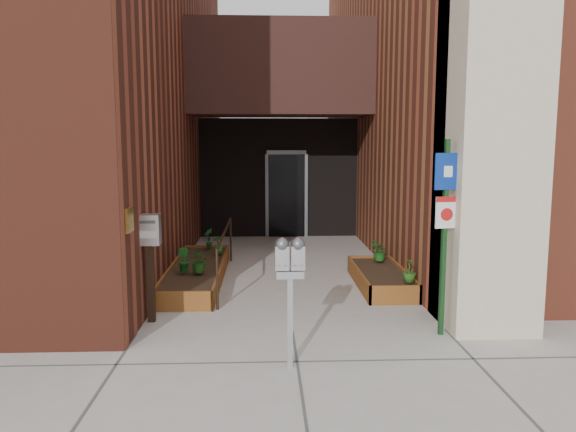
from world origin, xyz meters
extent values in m
plane|color=#9E9991|center=(0.00, 0.00, 0.00)|extent=(80.00, 80.00, 0.00)
cube|color=maroon|center=(-6.00, 6.70, 5.00)|extent=(8.00, 14.60, 10.00)
cube|color=brown|center=(6.00, 7.15, 5.00)|extent=(8.00, 13.70, 10.00)
cube|color=#BDB291|center=(2.55, 0.20, 2.20)|extent=(1.10, 1.20, 4.40)
cube|color=black|center=(0.00, 6.00, 4.00)|extent=(4.20, 2.00, 2.00)
cube|color=black|center=(0.00, 7.40, 1.50)|extent=(4.00, 0.30, 3.00)
cube|color=black|center=(0.20, 7.22, 1.05)|extent=(0.90, 0.06, 2.10)
cube|color=#B79338|center=(-1.99, -0.20, 1.50)|extent=(0.04, 0.30, 0.30)
cube|color=brown|center=(-1.55, 0.92, 0.15)|extent=(0.90, 0.04, 0.30)
cube|color=brown|center=(-1.55, 4.48, 0.15)|extent=(0.90, 0.04, 0.30)
cube|color=brown|center=(-1.98, 2.70, 0.15)|extent=(0.04, 3.60, 0.30)
cube|color=brown|center=(-1.12, 2.70, 0.15)|extent=(0.04, 3.60, 0.30)
cube|color=black|center=(-1.55, 2.70, 0.13)|extent=(0.82, 3.52, 0.26)
cube|color=brown|center=(1.60, 1.12, 0.15)|extent=(0.80, 0.04, 0.30)
cube|color=brown|center=(1.60, 3.28, 0.15)|extent=(0.80, 0.04, 0.30)
cube|color=brown|center=(1.22, 2.20, 0.15)|extent=(0.04, 2.20, 0.30)
cube|color=brown|center=(1.98, 2.20, 0.15)|extent=(0.04, 2.20, 0.30)
cube|color=black|center=(1.60, 2.20, 0.13)|extent=(0.72, 2.12, 0.26)
cylinder|color=black|center=(-1.05, 1.00, 0.45)|extent=(0.04, 0.04, 0.90)
cylinder|color=black|center=(-1.05, 4.30, 0.45)|extent=(0.04, 0.04, 0.90)
cylinder|color=black|center=(-1.05, 2.65, 0.88)|extent=(0.04, 3.30, 0.04)
cube|color=#A5A5A7|center=(-0.09, -1.12, 0.50)|extent=(0.06, 0.06, 0.99)
cube|color=#A5A5A7|center=(-0.09, -1.12, 1.03)|extent=(0.30, 0.13, 0.08)
cube|color=#A5A5A7|center=(-0.17, -1.13, 1.21)|extent=(0.15, 0.10, 0.26)
sphere|color=#59595B|center=(-0.17, -1.13, 1.36)|extent=(0.15, 0.15, 0.15)
cube|color=white|center=(-0.17, -1.18, 1.23)|extent=(0.09, 0.01, 0.05)
cube|color=#B21414|center=(-0.17, -1.18, 1.15)|extent=(0.09, 0.01, 0.03)
cube|color=#A5A5A7|center=(0.00, -1.12, 1.21)|extent=(0.15, 0.10, 0.26)
sphere|color=#59595B|center=(0.00, -1.12, 1.36)|extent=(0.15, 0.15, 0.15)
cube|color=white|center=(0.00, -1.17, 1.23)|extent=(0.09, 0.01, 0.05)
cube|color=#B21414|center=(0.00, -1.17, 1.15)|extent=(0.09, 0.01, 0.03)
cube|color=#163E1B|center=(1.88, -0.18, 1.24)|extent=(0.06, 0.06, 2.47)
cube|color=navy|center=(1.89, -0.21, 2.08)|extent=(0.34, 0.07, 0.45)
cube|color=white|center=(1.89, -0.22, 2.08)|extent=(0.11, 0.03, 0.13)
cube|color=white|center=(1.89, -0.21, 1.57)|extent=(0.28, 0.07, 0.39)
cube|color=#B21414|center=(1.89, -0.22, 1.74)|extent=(0.28, 0.06, 0.07)
cylinder|color=#B21414|center=(1.89, -0.22, 1.55)|extent=(0.16, 0.04, 0.16)
cube|color=black|center=(-1.90, 0.49, 0.54)|extent=(0.10, 0.10, 1.08)
cube|color=silver|center=(-1.90, 0.49, 1.27)|extent=(0.30, 0.22, 0.41)
cube|color=#59595B|center=(-1.90, 0.38, 1.39)|extent=(0.22, 0.01, 0.04)
cube|color=white|center=(-1.90, 0.38, 1.22)|extent=(0.23, 0.01, 0.10)
imported|color=#1D5518|center=(-1.43, 2.09, 0.50)|extent=(0.40, 0.40, 0.40)
imported|color=#185519|center=(-1.70, 2.13, 0.50)|extent=(0.31, 0.31, 0.40)
imported|color=#1E5E1A|center=(-1.25, 3.60, 0.47)|extent=(0.27, 0.27, 0.34)
imported|color=#17531B|center=(-1.49, 4.19, 0.50)|extent=(0.29, 0.29, 0.40)
imported|color=#244F16|center=(1.85, 1.30, 0.49)|extent=(0.22, 0.22, 0.37)
imported|color=#235919|center=(1.66, 2.89, 0.47)|extent=(0.22, 0.22, 0.33)
imported|color=#1C5418|center=(1.70, 2.84, 0.49)|extent=(0.47, 0.47, 0.37)
camera|label=1|loc=(-0.35, -6.97, 2.46)|focal=35.00mm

